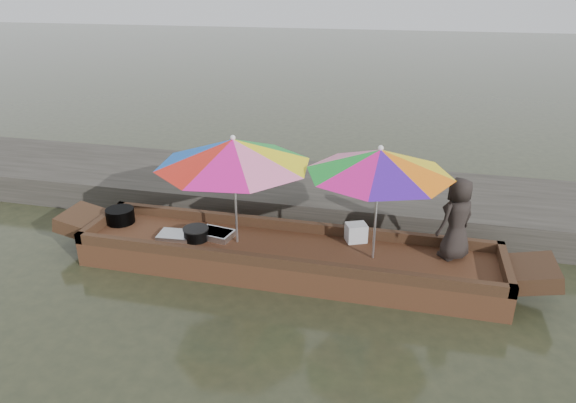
% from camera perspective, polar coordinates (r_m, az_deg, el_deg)
% --- Properties ---
extents(water, '(80.00, 80.00, 0.00)m').
position_cam_1_polar(water, '(7.28, -0.19, -7.55)').
color(water, '#292D1D').
rests_on(water, ground).
extents(dock, '(22.00, 2.20, 0.50)m').
position_cam_1_polar(dock, '(9.10, 3.15, 0.72)').
color(dock, '#2D2B26').
rests_on(dock, ground).
extents(boat_hull, '(5.79, 1.20, 0.35)m').
position_cam_1_polar(boat_hull, '(7.19, -0.19, -6.36)').
color(boat_hull, '#3F2617').
rests_on(boat_hull, water).
extents(cooking_pot, '(0.42, 0.42, 0.22)m').
position_cam_1_polar(cooking_pot, '(8.19, -18.14, -1.51)').
color(cooking_pot, black).
rests_on(cooking_pot, boat_hull).
extents(tray_crayfish, '(0.54, 0.42, 0.09)m').
position_cam_1_polar(tray_crayfish, '(7.44, -8.02, -3.62)').
color(tray_crayfish, silver).
rests_on(tray_crayfish, boat_hull).
extents(tray_scallop, '(0.51, 0.38, 0.06)m').
position_cam_1_polar(tray_scallop, '(7.55, -12.35, -3.69)').
color(tray_scallop, silver).
rests_on(tray_scallop, boat_hull).
extents(charcoal_grill, '(0.35, 0.35, 0.16)m').
position_cam_1_polar(charcoal_grill, '(7.40, -10.18, -3.60)').
color(charcoal_grill, black).
rests_on(charcoal_grill, boat_hull).
extents(supply_bag, '(0.35, 0.32, 0.26)m').
position_cam_1_polar(supply_bag, '(7.29, 7.57, -3.44)').
color(supply_bag, silver).
rests_on(supply_bag, boat_hull).
extents(vendor, '(0.65, 0.64, 1.12)m').
position_cam_1_polar(vendor, '(6.97, 18.27, -1.83)').
color(vendor, black).
rests_on(vendor, boat_hull).
extents(umbrella_bow, '(2.58, 2.58, 1.55)m').
position_cam_1_polar(umbrella_bow, '(6.97, -5.89, 1.18)').
color(umbrella_bow, yellow).
rests_on(umbrella_bow, boat_hull).
extents(umbrella_stern, '(1.93, 1.93, 1.55)m').
position_cam_1_polar(umbrella_stern, '(6.61, 9.82, -0.30)').
color(umbrella_stern, yellow).
rests_on(umbrella_stern, boat_hull).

